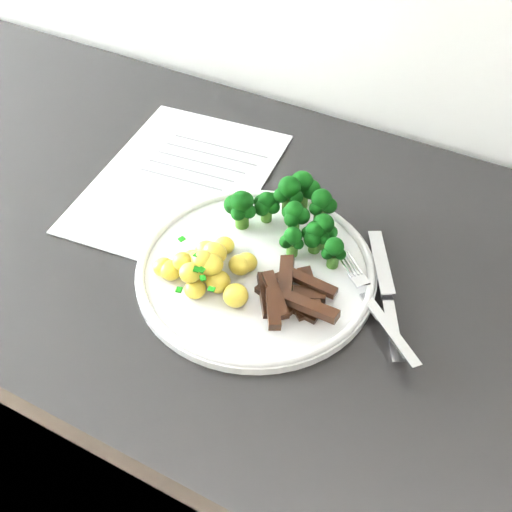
{
  "coord_description": "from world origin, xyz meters",
  "views": [
    {
      "loc": [
        0.28,
        1.21,
        1.41
      ],
      "look_at": [
        0.05,
        1.65,
        0.9
      ],
      "focal_mm": 45.55,
      "sensor_mm": 36.0,
      "label": 1
    }
  ],
  "objects_px": {
    "recipe_paper": "(180,181)",
    "beef_strips": "(291,295)",
    "potatoes": "(208,266)",
    "fork": "(378,311)",
    "knife": "(389,308)",
    "counter": "(225,421)",
    "plate": "(256,270)",
    "broccoli": "(293,211)"
  },
  "relations": [
    {
      "from": "plate",
      "to": "broccoli",
      "type": "relative_size",
      "value": 1.72
    },
    {
      "from": "beef_strips",
      "to": "knife",
      "type": "bearing_deg",
      "value": 23.55
    },
    {
      "from": "recipe_paper",
      "to": "plate",
      "type": "bearing_deg",
      "value": -30.71
    },
    {
      "from": "recipe_paper",
      "to": "plate",
      "type": "xyz_separation_m",
      "value": [
        0.17,
        -0.1,
        0.01
      ]
    },
    {
      "from": "knife",
      "to": "beef_strips",
      "type": "bearing_deg",
      "value": -156.45
    },
    {
      "from": "plate",
      "to": "beef_strips",
      "type": "height_order",
      "value": "beef_strips"
    },
    {
      "from": "plate",
      "to": "beef_strips",
      "type": "xyz_separation_m",
      "value": [
        0.06,
        -0.02,
        0.01
      ]
    },
    {
      "from": "counter",
      "to": "broccoli",
      "type": "height_order",
      "value": "broccoli"
    },
    {
      "from": "beef_strips",
      "to": "plate",
      "type": "bearing_deg",
      "value": 156.11
    },
    {
      "from": "recipe_paper",
      "to": "broccoli",
      "type": "distance_m",
      "value": 0.18
    },
    {
      "from": "counter",
      "to": "beef_strips",
      "type": "xyz_separation_m",
      "value": [
        0.13,
        -0.06,
        0.45
      ]
    },
    {
      "from": "plate",
      "to": "knife",
      "type": "xyz_separation_m",
      "value": [
        0.15,
        0.02,
        0.0
      ]
    },
    {
      "from": "broccoli",
      "to": "knife",
      "type": "height_order",
      "value": "broccoli"
    },
    {
      "from": "plate",
      "to": "fork",
      "type": "relative_size",
      "value": 2.04
    },
    {
      "from": "broccoli",
      "to": "fork",
      "type": "bearing_deg",
      "value": -28.76
    },
    {
      "from": "beef_strips",
      "to": "knife",
      "type": "height_order",
      "value": "beef_strips"
    },
    {
      "from": "fork",
      "to": "knife",
      "type": "bearing_deg",
      "value": 68.13
    },
    {
      "from": "recipe_paper",
      "to": "broccoli",
      "type": "xyz_separation_m",
      "value": [
        0.17,
        -0.02,
        0.04
      ]
    },
    {
      "from": "recipe_paper",
      "to": "potatoes",
      "type": "xyz_separation_m",
      "value": [
        0.12,
        -0.13,
        0.02
      ]
    },
    {
      "from": "counter",
      "to": "fork",
      "type": "xyz_separation_m",
      "value": [
        0.22,
        -0.03,
        0.45
      ]
    },
    {
      "from": "plate",
      "to": "broccoli",
      "type": "height_order",
      "value": "broccoli"
    },
    {
      "from": "beef_strips",
      "to": "fork",
      "type": "height_order",
      "value": "beef_strips"
    },
    {
      "from": "counter",
      "to": "knife",
      "type": "height_order",
      "value": "knife"
    },
    {
      "from": "recipe_paper",
      "to": "plate",
      "type": "relative_size",
      "value": 1.17
    },
    {
      "from": "knife",
      "to": "fork",
      "type": "bearing_deg",
      "value": -111.87
    },
    {
      "from": "counter",
      "to": "fork",
      "type": "height_order",
      "value": "fork"
    },
    {
      "from": "broccoli",
      "to": "fork",
      "type": "relative_size",
      "value": 1.19
    },
    {
      "from": "recipe_paper",
      "to": "beef_strips",
      "type": "xyz_separation_m",
      "value": [
        0.22,
        -0.12,
        0.02
      ]
    },
    {
      "from": "plate",
      "to": "potatoes",
      "type": "height_order",
      "value": "potatoes"
    },
    {
      "from": "fork",
      "to": "recipe_paper",
      "type": "bearing_deg",
      "value": 162.42
    },
    {
      "from": "counter",
      "to": "recipe_paper",
      "type": "height_order",
      "value": "recipe_paper"
    },
    {
      "from": "fork",
      "to": "knife",
      "type": "relative_size",
      "value": 0.79
    },
    {
      "from": "beef_strips",
      "to": "fork",
      "type": "xyz_separation_m",
      "value": [
        0.09,
        0.02,
        -0.0
      ]
    },
    {
      "from": "counter",
      "to": "beef_strips",
      "type": "relative_size",
      "value": 21.69
    },
    {
      "from": "plate",
      "to": "knife",
      "type": "distance_m",
      "value": 0.15
    },
    {
      "from": "plate",
      "to": "broccoli",
      "type": "distance_m",
      "value": 0.08
    },
    {
      "from": "broccoli",
      "to": "knife",
      "type": "xyz_separation_m",
      "value": [
        0.14,
        -0.06,
        -0.03
      ]
    },
    {
      "from": "plate",
      "to": "potatoes",
      "type": "relative_size",
      "value": 2.32
    },
    {
      "from": "counter",
      "to": "recipe_paper",
      "type": "relative_size",
      "value": 7.3
    },
    {
      "from": "counter",
      "to": "plate",
      "type": "bearing_deg",
      "value": -23.1
    },
    {
      "from": "fork",
      "to": "knife",
      "type": "xyz_separation_m",
      "value": [
        0.01,
        0.02,
        -0.01
      ]
    },
    {
      "from": "potatoes",
      "to": "fork",
      "type": "height_order",
      "value": "potatoes"
    }
  ]
}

